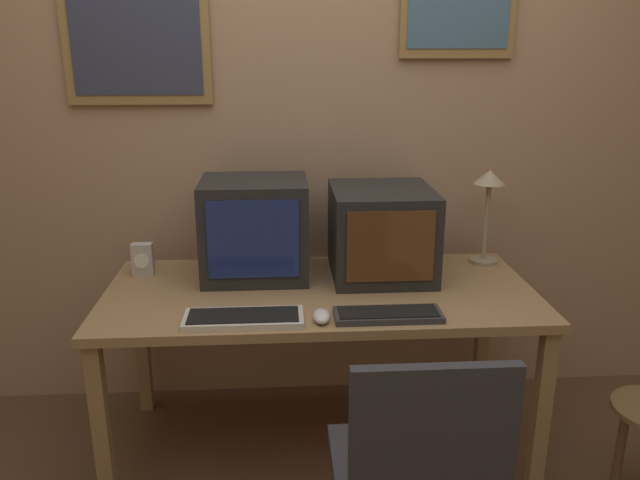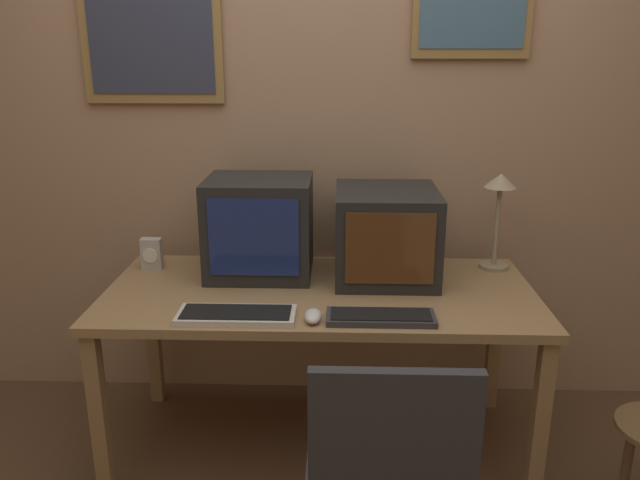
{
  "view_description": "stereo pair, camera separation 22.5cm",
  "coord_description": "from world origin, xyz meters",
  "px_view_note": "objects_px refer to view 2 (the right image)",
  "views": [
    {
      "loc": [
        -0.15,
        -1.6,
        1.65
      ],
      "look_at": [
        0.0,
        0.71,
        0.93
      ],
      "focal_mm": 35.0,
      "sensor_mm": 36.0,
      "label": 1
    },
    {
      "loc": [
        0.07,
        -1.61,
        1.65
      ],
      "look_at": [
        0.0,
        0.71,
        0.93
      ],
      "focal_mm": 35.0,
      "sensor_mm": 36.0,
      "label": 2
    }
  ],
  "objects_px": {
    "mouse_near_keyboard": "(313,316)",
    "desk_lamp": "(499,199)",
    "keyboard_side": "(381,317)",
    "desk_clock": "(152,254)",
    "keyboard_main": "(236,315)",
    "monitor_right": "(386,234)",
    "monitor_left": "(260,227)"
  },
  "relations": [
    {
      "from": "mouse_near_keyboard",
      "to": "desk_clock",
      "type": "height_order",
      "value": "desk_clock"
    },
    {
      "from": "monitor_right",
      "to": "keyboard_side",
      "type": "height_order",
      "value": "monitor_right"
    },
    {
      "from": "monitor_left",
      "to": "keyboard_main",
      "type": "height_order",
      "value": "monitor_left"
    },
    {
      "from": "monitor_right",
      "to": "desk_lamp",
      "type": "height_order",
      "value": "desk_lamp"
    },
    {
      "from": "monitor_left",
      "to": "keyboard_main",
      "type": "bearing_deg",
      "value": -93.62
    },
    {
      "from": "monitor_right",
      "to": "desk_clock",
      "type": "bearing_deg",
      "value": 176.79
    },
    {
      "from": "monitor_right",
      "to": "desk_lamp",
      "type": "xyz_separation_m",
      "value": [
        0.48,
        0.11,
        0.12
      ]
    },
    {
      "from": "desk_clock",
      "to": "desk_lamp",
      "type": "bearing_deg",
      "value": 2.25
    },
    {
      "from": "monitor_left",
      "to": "monitor_right",
      "type": "xyz_separation_m",
      "value": [
        0.53,
        -0.02,
        -0.02
      ]
    },
    {
      "from": "monitor_right",
      "to": "desk_clock",
      "type": "relative_size",
      "value": 3.29
    },
    {
      "from": "monitor_left",
      "to": "desk_lamp",
      "type": "xyz_separation_m",
      "value": [
        1.01,
        0.1,
        0.1
      ]
    },
    {
      "from": "keyboard_side",
      "to": "desk_clock",
      "type": "bearing_deg",
      "value": 152.17
    },
    {
      "from": "monitor_left",
      "to": "mouse_near_keyboard",
      "type": "xyz_separation_m",
      "value": [
        0.24,
        -0.49,
        -0.19
      ]
    },
    {
      "from": "monitor_left",
      "to": "desk_lamp",
      "type": "bearing_deg",
      "value": 5.39
    },
    {
      "from": "keyboard_side",
      "to": "keyboard_main",
      "type": "bearing_deg",
      "value": 179.74
    },
    {
      "from": "keyboard_side",
      "to": "desk_lamp",
      "type": "relative_size",
      "value": 0.92
    },
    {
      "from": "keyboard_main",
      "to": "keyboard_side",
      "type": "bearing_deg",
      "value": -0.26
    },
    {
      "from": "monitor_left",
      "to": "desk_clock",
      "type": "bearing_deg",
      "value": 175.58
    },
    {
      "from": "monitor_right",
      "to": "keyboard_side",
      "type": "relative_size",
      "value": 1.17
    },
    {
      "from": "desk_clock",
      "to": "desk_lamp",
      "type": "relative_size",
      "value": 0.33
    },
    {
      "from": "keyboard_side",
      "to": "mouse_near_keyboard",
      "type": "xyz_separation_m",
      "value": [
        -0.24,
        -0.02,
        0.01
      ]
    },
    {
      "from": "desk_clock",
      "to": "monitor_right",
      "type": "bearing_deg",
      "value": -3.21
    },
    {
      "from": "keyboard_side",
      "to": "mouse_near_keyboard",
      "type": "distance_m",
      "value": 0.24
    },
    {
      "from": "keyboard_side",
      "to": "desk_clock",
      "type": "height_order",
      "value": "desk_clock"
    },
    {
      "from": "mouse_near_keyboard",
      "to": "desk_lamp",
      "type": "distance_m",
      "value": 1.0
    },
    {
      "from": "mouse_near_keyboard",
      "to": "monitor_left",
      "type": "bearing_deg",
      "value": 116.71
    },
    {
      "from": "monitor_right",
      "to": "keyboard_main",
      "type": "bearing_deg",
      "value": -141.16
    },
    {
      "from": "monitor_right",
      "to": "mouse_near_keyboard",
      "type": "bearing_deg",
      "value": -121.23
    },
    {
      "from": "mouse_near_keyboard",
      "to": "desk_lamp",
      "type": "xyz_separation_m",
      "value": [
        0.77,
        0.58,
        0.29
      ]
    },
    {
      "from": "desk_lamp",
      "to": "mouse_near_keyboard",
      "type": "bearing_deg",
      "value": -142.81
    },
    {
      "from": "keyboard_side",
      "to": "mouse_near_keyboard",
      "type": "height_order",
      "value": "mouse_near_keyboard"
    },
    {
      "from": "keyboard_side",
      "to": "monitor_right",
      "type": "bearing_deg",
      "value": 84.45
    }
  ]
}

